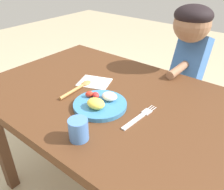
% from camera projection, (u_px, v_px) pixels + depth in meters
% --- Properties ---
extents(dining_table, '(1.21, 0.81, 0.71)m').
position_uv_depth(dining_table, '(110.00, 110.00, 1.10)').
color(dining_table, '#52301A').
rests_on(dining_table, ground_plane).
extents(plate, '(0.22, 0.22, 0.06)m').
position_uv_depth(plate, '(100.00, 103.00, 0.97)').
color(plate, teal).
rests_on(plate, dining_table).
extents(fork, '(0.03, 0.20, 0.01)m').
position_uv_depth(fork, '(139.00, 118.00, 0.91)').
color(fork, silver).
rests_on(fork, dining_table).
extents(spoon, '(0.04, 0.20, 0.02)m').
position_uv_depth(spoon, '(79.00, 87.00, 1.10)').
color(spoon, '#BB8447').
rests_on(spoon, dining_table).
extents(drinking_cup, '(0.07, 0.07, 0.08)m').
position_uv_depth(drinking_cup, '(78.00, 130.00, 0.79)').
color(drinking_cup, '#4D81CF').
rests_on(drinking_cup, dining_table).
extents(person, '(0.19, 0.37, 1.05)m').
position_uv_depth(person, '(187.00, 77.00, 1.39)').
color(person, '#444E6E').
rests_on(person, ground_plane).
extents(napkin, '(0.18, 0.17, 0.00)m').
position_uv_depth(napkin, '(95.00, 82.00, 1.16)').
color(napkin, white).
rests_on(napkin, dining_table).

